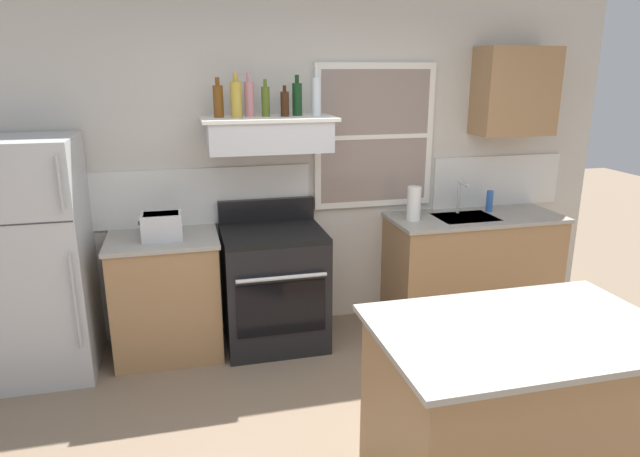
# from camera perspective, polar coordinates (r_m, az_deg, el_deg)

# --- Properties ---
(back_wall) EXTENTS (5.40, 0.11, 2.70)m
(back_wall) POSITION_cam_1_polar(r_m,az_deg,el_deg) (4.50, -2.19, 6.69)
(back_wall) COLOR beige
(back_wall) RESTS_ON ground_plane
(refrigerator) EXTENTS (0.70, 0.72, 1.66)m
(refrigerator) POSITION_cam_1_polar(r_m,az_deg,el_deg) (4.28, -27.17, -2.86)
(refrigerator) COLOR #B7BABC
(refrigerator) RESTS_ON ground_plane
(counter_left_of_stove) EXTENTS (0.79, 0.63, 0.91)m
(counter_left_of_stove) POSITION_cam_1_polar(r_m,az_deg,el_deg) (4.34, -15.34, -6.59)
(counter_left_of_stove) COLOR #9E754C
(counter_left_of_stove) RESTS_ON ground_plane
(toaster) EXTENTS (0.30, 0.20, 0.19)m
(toaster) POSITION_cam_1_polar(r_m,az_deg,el_deg) (4.11, -15.82, 0.26)
(toaster) COLOR silver
(toaster) RESTS_ON counter_left_of_stove
(stove_range) EXTENTS (0.76, 0.69, 1.09)m
(stove_range) POSITION_cam_1_polar(r_m,az_deg,el_deg) (4.34, -4.71, -5.89)
(stove_range) COLOR black
(stove_range) RESTS_ON ground_plane
(range_hood_shelf) EXTENTS (0.96, 0.52, 0.24)m
(range_hood_shelf) POSITION_cam_1_polar(r_m,az_deg,el_deg) (4.15, -5.31, 9.62)
(range_hood_shelf) COLOR silver
(bottle_amber_wine) EXTENTS (0.07, 0.07, 0.28)m
(bottle_amber_wine) POSITION_cam_1_polar(r_m,az_deg,el_deg) (4.10, -10.33, 12.69)
(bottle_amber_wine) COLOR brown
(bottle_amber_wine) RESTS_ON range_hood_shelf
(bottle_champagne_gold_foil) EXTENTS (0.08, 0.08, 0.31)m
(bottle_champagne_gold_foil) POSITION_cam_1_polar(r_m,az_deg,el_deg) (4.06, -8.55, 12.93)
(bottle_champagne_gold_foil) COLOR #B29333
(bottle_champagne_gold_foil) RESTS_ON range_hood_shelf
(bottle_rose_pink) EXTENTS (0.07, 0.07, 0.31)m
(bottle_rose_pink) POSITION_cam_1_polar(r_m,az_deg,el_deg) (4.17, -7.23, 13.04)
(bottle_rose_pink) COLOR #C67F84
(bottle_rose_pink) RESTS_ON range_hood_shelf
(bottle_olive_oil_square) EXTENTS (0.06, 0.06, 0.26)m
(bottle_olive_oil_square) POSITION_cam_1_polar(r_m,az_deg,el_deg) (4.15, -5.57, 12.82)
(bottle_olive_oil_square) COLOR #4C601E
(bottle_olive_oil_square) RESTS_ON range_hood_shelf
(bottle_brown_stout) EXTENTS (0.06, 0.06, 0.22)m
(bottle_brown_stout) POSITION_cam_1_polar(r_m,az_deg,el_deg) (4.14, -3.62, 12.61)
(bottle_brown_stout) COLOR #381E0F
(bottle_brown_stout) RESTS_ON range_hood_shelf
(bottle_dark_green_wine) EXTENTS (0.07, 0.07, 0.29)m
(bottle_dark_green_wine) POSITION_cam_1_polar(r_m,az_deg,el_deg) (4.20, -2.35, 13.09)
(bottle_dark_green_wine) COLOR #143819
(bottle_dark_green_wine) RESTS_ON range_hood_shelf
(bottle_clear_tall) EXTENTS (0.06, 0.06, 0.34)m
(bottle_clear_tall) POSITION_cam_1_polar(r_m,az_deg,el_deg) (4.19, -0.37, 13.39)
(bottle_clear_tall) COLOR silver
(bottle_clear_tall) RESTS_ON range_hood_shelf
(counter_right_with_sink) EXTENTS (1.43, 0.63, 0.91)m
(counter_right_with_sink) POSITION_cam_1_polar(r_m,az_deg,el_deg) (4.92, 15.16, -3.82)
(counter_right_with_sink) COLOR #9E754C
(counter_right_with_sink) RESTS_ON ground_plane
(sink_faucet) EXTENTS (0.03, 0.17, 0.28)m
(sink_faucet) POSITION_cam_1_polar(r_m,az_deg,el_deg) (4.79, 14.10, 3.52)
(sink_faucet) COLOR silver
(sink_faucet) RESTS_ON counter_right_with_sink
(paper_towel_roll) EXTENTS (0.11, 0.11, 0.27)m
(paper_towel_roll) POSITION_cam_1_polar(r_m,az_deg,el_deg) (4.52, 9.55, 2.53)
(paper_towel_roll) COLOR white
(paper_towel_roll) RESTS_ON counter_right_with_sink
(dish_soap_bottle) EXTENTS (0.06, 0.06, 0.18)m
(dish_soap_bottle) POSITION_cam_1_polar(r_m,az_deg,el_deg) (4.94, 16.89, 2.69)
(dish_soap_bottle) COLOR blue
(dish_soap_bottle) RESTS_ON counter_right_with_sink
(kitchen_island) EXTENTS (1.40, 0.90, 0.91)m
(kitchen_island) POSITION_cam_1_polar(r_m,az_deg,el_deg) (3.05, 19.20, -17.18)
(kitchen_island) COLOR #9E754C
(kitchen_island) RESTS_ON ground_plane
(upper_cabinet_right) EXTENTS (0.64, 0.32, 0.70)m
(upper_cabinet_right) POSITION_cam_1_polar(r_m,az_deg,el_deg) (4.95, 19.25, 13.07)
(upper_cabinet_right) COLOR #9E754C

